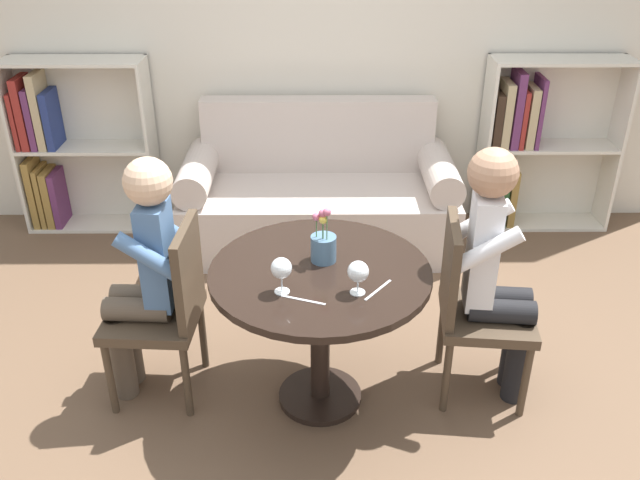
% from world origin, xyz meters
% --- Properties ---
extents(ground_plane, '(16.00, 16.00, 0.00)m').
position_xyz_m(ground_plane, '(0.00, 0.00, 0.00)').
color(ground_plane, brown).
extents(back_wall, '(5.20, 0.05, 2.70)m').
position_xyz_m(back_wall, '(0.00, 2.03, 1.35)').
color(back_wall, silver).
rests_on(back_wall, ground_plane).
extents(round_table, '(0.98, 0.98, 0.73)m').
position_xyz_m(round_table, '(0.00, 0.00, 0.59)').
color(round_table, black).
rests_on(round_table, ground_plane).
extents(couch, '(1.79, 0.80, 0.92)m').
position_xyz_m(couch, '(0.00, 1.60, 0.31)').
color(couch, beige).
rests_on(couch, ground_plane).
extents(bookshelf_left, '(0.92, 0.28, 1.19)m').
position_xyz_m(bookshelf_left, '(-1.72, 1.87, 0.59)').
color(bookshelf_left, silver).
rests_on(bookshelf_left, ground_plane).
extents(bookshelf_right, '(0.92, 0.28, 1.19)m').
position_xyz_m(bookshelf_right, '(1.45, 1.87, 0.59)').
color(bookshelf_right, silver).
rests_on(bookshelf_right, ground_plane).
extents(chair_left, '(0.45, 0.45, 0.90)m').
position_xyz_m(chair_left, '(-0.71, 0.08, 0.49)').
color(chair_left, '#473828').
rests_on(chair_left, ground_plane).
extents(chair_right, '(0.46, 0.46, 0.90)m').
position_xyz_m(chair_right, '(0.71, 0.08, 0.49)').
color(chair_right, '#473828').
rests_on(chair_right, ground_plane).
extents(person_left, '(0.43, 0.36, 1.22)m').
position_xyz_m(person_left, '(-0.80, 0.09, 0.66)').
color(person_left, brown).
rests_on(person_left, ground_plane).
extents(person_right, '(0.44, 0.37, 1.26)m').
position_xyz_m(person_right, '(0.79, 0.07, 0.68)').
color(person_right, black).
rests_on(person_right, ground_plane).
extents(wine_glass_left, '(0.09, 0.09, 0.16)m').
position_xyz_m(wine_glass_left, '(-0.16, -0.17, 0.84)').
color(wine_glass_left, white).
rests_on(wine_glass_left, round_table).
extents(wine_glass_right, '(0.09, 0.09, 0.15)m').
position_xyz_m(wine_glass_right, '(0.15, -0.18, 0.83)').
color(wine_glass_right, white).
rests_on(wine_glass_right, round_table).
extents(flower_vase, '(0.11, 0.11, 0.27)m').
position_xyz_m(flower_vase, '(0.02, 0.08, 0.81)').
color(flower_vase, slate).
rests_on(flower_vase, round_table).
extents(knife_left_setting, '(0.18, 0.08, 0.00)m').
position_xyz_m(knife_left_setting, '(-0.07, -0.24, 0.73)').
color(knife_left_setting, silver).
rests_on(knife_left_setting, round_table).
extents(fork_left_setting, '(0.13, 0.16, 0.00)m').
position_xyz_m(fork_left_setting, '(0.24, -0.17, 0.73)').
color(fork_left_setting, silver).
rests_on(fork_left_setting, round_table).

